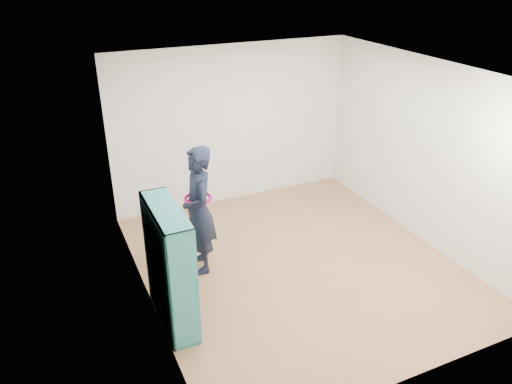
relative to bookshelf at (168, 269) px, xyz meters
name	(u,v)px	position (x,y,z in m)	size (l,w,h in m)	color
floor	(297,264)	(1.86, 0.39, -0.69)	(4.50, 4.50, 0.00)	#966944
ceiling	(305,73)	(1.86, 0.39, 1.91)	(4.50, 4.50, 0.00)	white
wall_left	(142,208)	(-0.14, 0.39, 0.61)	(0.02, 4.50, 2.60)	silver
wall_right	(425,153)	(3.86, 0.39, 0.61)	(0.02, 4.50, 2.60)	silver
wall_back	(233,126)	(1.86, 2.64, 0.61)	(4.00, 0.02, 2.60)	silver
wall_front	(425,271)	(1.86, -1.86, 0.61)	(4.00, 0.02, 2.60)	silver
bookshelf	(168,269)	(0.00, 0.00, 0.00)	(0.31, 1.07, 1.43)	teal
person	(199,210)	(0.66, 0.87, 0.17)	(0.48, 0.67, 1.72)	black
smartphone	(187,201)	(0.54, 0.98, 0.28)	(0.02, 0.10, 0.14)	silver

